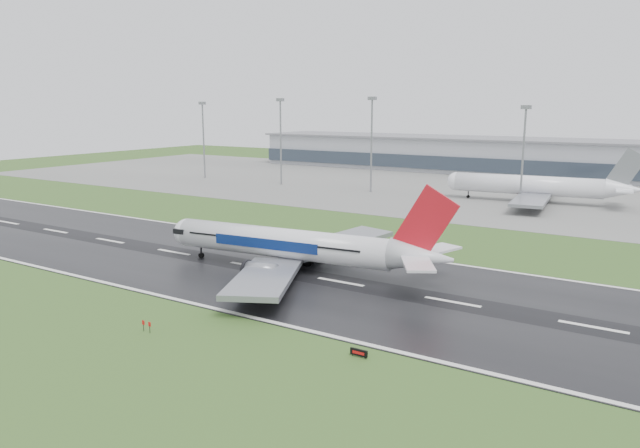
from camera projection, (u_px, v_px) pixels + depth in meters
The scene contains 11 objects.
ground at pixel (250, 266), 112.27m from camera, with size 520.00×520.00×0.00m, color #2D4F1D.
runway at pixel (250, 266), 112.26m from camera, with size 400.00×45.00×0.10m, color black.
apron at pixel (464, 189), 216.20m from camera, with size 400.00×130.00×0.08m, color slate.
terminal at pixel (509, 157), 264.62m from camera, with size 240.00×36.00×15.00m, color #9699A1.
main_airliner at pixel (300, 227), 106.89m from camera, with size 56.16×53.48×16.58m, color silver, non-canonical shape.
parked_airliner at pixel (536, 175), 184.33m from camera, with size 58.61×54.57×17.18m, color white, non-canonical shape.
runway_sign at pixel (359, 353), 71.43m from camera, with size 2.30×0.26×1.04m, color black, non-canonical shape.
floodmast_0 at pixel (204, 142), 246.53m from camera, with size 0.64×0.64×30.43m, color gray.
floodmast_1 at pixel (281, 144), 225.83m from camera, with size 0.64×0.64×31.57m, color gray.
floodmast_2 at pixel (371, 147), 205.63m from camera, with size 0.64×0.64×31.83m, color gray.
floodmast_3 at pixel (523, 158), 179.15m from camera, with size 0.64×0.64×28.93m, color gray.
Camera 1 is at (68.91, -84.92, 29.82)m, focal length 33.22 mm.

